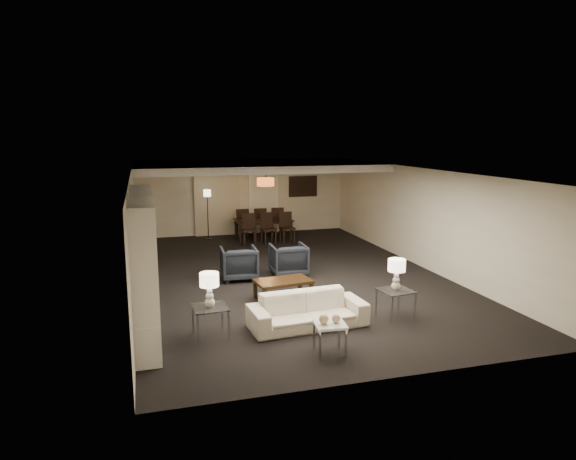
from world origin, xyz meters
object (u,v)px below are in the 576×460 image
(armchair_left, at_px, (239,263))
(vase_blue, at_px, (145,286))
(chair_nl, at_px, (249,229))
(armchair_right, at_px, (288,260))
(table_lamp_left, at_px, (209,290))
(sofa, at_px, (308,310))
(chair_nm, at_px, (268,228))
(side_table_right, at_px, (395,304))
(table_lamp_right, at_px, (396,275))
(chair_fm, at_px, (259,222))
(pendant_light, at_px, (266,182))
(side_table_left, at_px, (210,322))
(floor_speaker, at_px, (150,263))
(vase_amber, at_px, (143,242))
(floor_lamp, at_px, (208,215))
(marble_table, at_px, (330,337))
(television, at_px, (145,256))
(chair_fl, at_px, (241,222))
(dining_table, at_px, (264,230))
(chair_fr, at_px, (277,221))
(chair_nr, at_px, (287,227))
(coffee_table, at_px, (283,289))

(armchair_left, bearing_deg, vase_blue, 64.41)
(chair_nl, bearing_deg, armchair_right, -80.59)
(armchair_left, distance_m, table_lamp_left, 3.51)
(sofa, xyz_separation_m, chair_nm, (1.01, 6.96, 0.17))
(sofa, bearing_deg, side_table_right, -3.93)
(table_lamp_right, xyz_separation_m, chair_fm, (-0.69, 8.26, -0.34))
(table_lamp_left, height_order, chair_nm, table_lamp_left)
(pendant_light, xyz_separation_m, vase_blue, (-3.61, -7.43, -0.77))
(side_table_left, relative_size, chair_nl, 0.60)
(side_table_left, relative_size, chair_nm, 0.60)
(floor_speaker, relative_size, chair_fm, 1.34)
(vase_blue, xyz_separation_m, chair_nm, (3.72, 7.57, -0.68))
(side_table_left, bearing_deg, chair_nm, 68.74)
(vase_blue, height_order, vase_amber, vase_amber)
(floor_lamp, bearing_deg, vase_blue, -102.99)
(chair_fm, bearing_deg, vase_amber, 64.57)
(armchair_right, distance_m, chair_fm, 4.98)
(sofa, xyz_separation_m, marble_table, (0.00, -1.10, -0.06))
(table_lamp_left, distance_m, television, 1.89)
(marble_table, relative_size, chair_fl, 0.50)
(table_lamp_right, relative_size, chair_fm, 0.62)
(sofa, distance_m, dining_table, 7.68)
(side_table_right, bearing_deg, table_lamp_right, 0.00)
(vase_blue, bearing_deg, chair_fl, 70.60)
(side_table_right, distance_m, chair_fr, 8.27)
(table_lamp_right, xyz_separation_m, dining_table, (-0.69, 7.61, -0.50))
(armchair_right, height_order, chair_nr, chair_nr)
(coffee_table, xyz_separation_m, chair_nm, (1.01, 5.36, 0.27))
(chair_fr, bearing_deg, chair_fl, 4.27)
(pendant_light, bearing_deg, dining_table, 81.77)
(side_table_left, bearing_deg, pendant_light, 69.18)
(sofa, bearing_deg, armchair_left, 96.38)
(armchair_left, height_order, chair_fm, chair_fm)
(table_lamp_left, distance_m, chair_nr, 7.72)
(pendant_light, relative_size, vase_blue, 2.81)
(table_lamp_left, bearing_deg, table_lamp_right, 0.00)
(table_lamp_right, relative_size, dining_table, 0.32)
(dining_table, bearing_deg, vase_blue, -112.89)
(armchair_left, relative_size, chair_nr, 0.89)
(coffee_table, height_order, armchair_right, armchair_right)
(armchair_left, bearing_deg, coffee_table, 112.27)
(table_lamp_left, bearing_deg, pendant_light, 69.18)
(floor_speaker, height_order, chair_fm, floor_speaker)
(chair_fm, height_order, floor_lamp, floor_lamp)
(armchair_left, relative_size, side_table_left, 1.49)
(coffee_table, xyz_separation_m, table_lamp_right, (1.70, -1.60, 0.61))
(dining_table, height_order, floor_lamp, floor_lamp)
(side_table_left, distance_m, chair_nl, 7.28)
(chair_nm, distance_m, chair_fm, 1.30)
(pendant_light, bearing_deg, table_lamp_right, -83.28)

